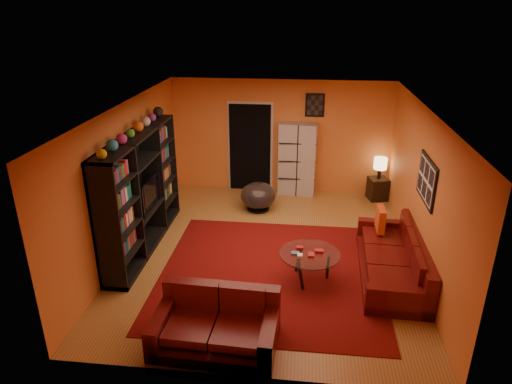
# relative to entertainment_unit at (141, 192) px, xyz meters

# --- Properties ---
(floor) EXTENTS (6.00, 6.00, 0.00)m
(floor) POSITION_rel_entertainment_unit_xyz_m (2.27, 0.00, -1.05)
(floor) COLOR olive
(floor) RESTS_ON ground
(ceiling) EXTENTS (6.00, 6.00, 0.00)m
(ceiling) POSITION_rel_entertainment_unit_xyz_m (2.27, 0.00, 1.55)
(ceiling) COLOR white
(ceiling) RESTS_ON wall_back
(wall_back) EXTENTS (6.00, 0.00, 6.00)m
(wall_back) POSITION_rel_entertainment_unit_xyz_m (2.27, 3.00, 0.25)
(wall_back) COLOR orange
(wall_back) RESTS_ON floor
(wall_front) EXTENTS (6.00, 0.00, 6.00)m
(wall_front) POSITION_rel_entertainment_unit_xyz_m (2.27, -3.00, 0.25)
(wall_front) COLOR orange
(wall_front) RESTS_ON floor
(wall_left) EXTENTS (0.00, 6.00, 6.00)m
(wall_left) POSITION_rel_entertainment_unit_xyz_m (-0.23, 0.00, 0.25)
(wall_left) COLOR orange
(wall_left) RESTS_ON floor
(wall_right) EXTENTS (0.00, 6.00, 6.00)m
(wall_right) POSITION_rel_entertainment_unit_xyz_m (4.78, 0.00, 0.25)
(wall_right) COLOR orange
(wall_right) RESTS_ON floor
(rug) EXTENTS (3.60, 3.60, 0.01)m
(rug) POSITION_rel_entertainment_unit_xyz_m (2.38, -0.70, -1.04)
(rug) COLOR #500909
(rug) RESTS_ON floor
(doorway) EXTENTS (0.95, 0.10, 2.04)m
(doorway) POSITION_rel_entertainment_unit_xyz_m (1.57, 2.96, -0.03)
(doorway) COLOR black
(doorway) RESTS_ON floor
(wall_art_right) EXTENTS (0.03, 1.00, 0.70)m
(wall_art_right) POSITION_rel_entertainment_unit_xyz_m (4.75, -0.30, 0.55)
(wall_art_right) COLOR black
(wall_art_right) RESTS_ON wall_right
(wall_art_back) EXTENTS (0.42, 0.03, 0.52)m
(wall_art_back) POSITION_rel_entertainment_unit_xyz_m (3.02, 2.98, 1.00)
(wall_art_back) COLOR black
(wall_art_back) RESTS_ON wall_back
(entertainment_unit) EXTENTS (0.45, 3.00, 2.10)m
(entertainment_unit) POSITION_rel_entertainment_unit_xyz_m (0.00, 0.00, 0.00)
(entertainment_unit) COLOR black
(entertainment_unit) RESTS_ON floor
(tv) EXTENTS (0.96, 0.13, 0.55)m
(tv) POSITION_rel_entertainment_unit_xyz_m (0.05, 0.08, -0.05)
(tv) COLOR black
(tv) RESTS_ON entertainment_unit
(sofa) EXTENTS (1.06, 2.39, 0.85)m
(sofa) POSITION_rel_entertainment_unit_xyz_m (4.42, -0.53, -0.77)
(sofa) COLOR #4A090A
(sofa) RESTS_ON rug
(loveseat) EXTENTS (1.63, 1.02, 0.85)m
(loveseat) POSITION_rel_entertainment_unit_xyz_m (1.81, -2.41, -0.77)
(loveseat) COLOR #4A090A
(loveseat) RESTS_ON rug
(throw_pillow) EXTENTS (0.12, 0.42, 0.42)m
(throw_pillow) POSITION_rel_entertainment_unit_xyz_m (4.22, 0.25, -0.42)
(throw_pillow) COLOR #D84818
(throw_pillow) RESTS_ON sofa
(coffee_table) EXTENTS (0.96, 0.96, 0.48)m
(coffee_table) POSITION_rel_entertainment_unit_xyz_m (3.00, -0.84, -0.61)
(coffee_table) COLOR silver
(coffee_table) RESTS_ON floor
(storage_cabinet) EXTENTS (0.87, 0.46, 1.67)m
(storage_cabinet) POSITION_rel_entertainment_unit_xyz_m (2.68, 2.80, -0.21)
(storage_cabinet) COLOR #B2ACA5
(storage_cabinet) RESTS_ON floor
(bowl_chair) EXTENTS (0.76, 0.76, 0.61)m
(bowl_chair) POSITION_rel_entertainment_unit_xyz_m (1.90, 1.77, -0.72)
(bowl_chair) COLOR black
(bowl_chair) RESTS_ON floor
(side_table) EXTENTS (0.49, 0.49, 0.50)m
(side_table) POSITION_rel_entertainment_unit_xyz_m (4.53, 2.65, -0.80)
(side_table) COLOR black
(side_table) RESTS_ON floor
(table_lamp) EXTENTS (0.29, 0.29, 0.48)m
(table_lamp) POSITION_rel_entertainment_unit_xyz_m (4.53, 2.65, -0.21)
(table_lamp) COLOR black
(table_lamp) RESTS_ON side_table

